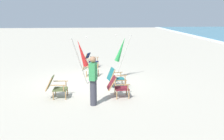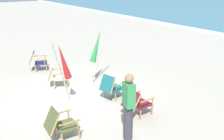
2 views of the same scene
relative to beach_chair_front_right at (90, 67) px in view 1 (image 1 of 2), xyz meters
name	(u,v)px [view 1 (image 1 of 2)]	position (x,y,z in m)	size (l,w,h in m)	color
ground_plane	(90,82)	(1.12, 0.04, -0.43)	(80.00, 80.00, 0.00)	#B7AF9E
beach_chair_front_right	(90,67)	(0.00, 0.00, 0.00)	(0.77, 0.83, 0.82)	beige
beach_chair_mid_center	(117,86)	(3.22, 1.00, -0.01)	(0.62, 0.80, 0.78)	maroon
beach_chair_back_left	(115,77)	(1.93, 1.05, 0.00)	(0.70, 0.81, 0.81)	#196066
beach_chair_back_right	(56,86)	(3.11, -1.19, -0.01)	(0.62, 0.76, 0.79)	#515B33
beach_chair_far_center	(90,60)	(-2.07, 0.03, 0.00)	(0.80, 0.88, 0.80)	#19234C
umbrella_furled_green	(121,50)	(0.39, 1.46, 0.88)	(0.29, 0.79, 2.02)	#B7B2A8
umbrella_furled_red	(82,54)	(1.45, -0.30, 0.89)	(0.47, 0.72, 2.03)	#B7B2A8
person_near_chairs	(93,80)	(3.98, 0.15, 0.41)	(0.38, 0.28, 1.63)	#383842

